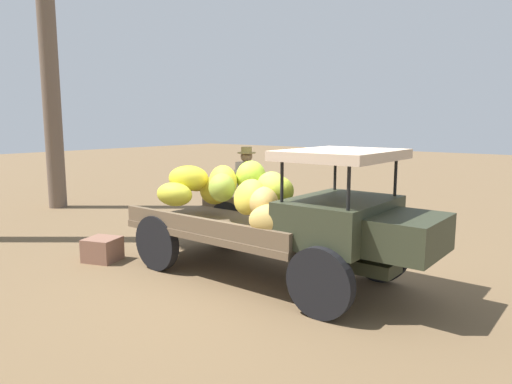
# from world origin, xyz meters

# --- Properties ---
(ground_plane) EXTENTS (60.00, 60.00, 0.00)m
(ground_plane) POSITION_xyz_m (0.00, 0.00, 0.00)
(ground_plane) COLOR brown
(truck) EXTENTS (4.50, 1.82, 1.85)m
(truck) POSITION_xyz_m (0.06, -0.04, 0.95)
(truck) COLOR #303524
(truck) RESTS_ON ground
(farmer) EXTENTS (0.54, 0.50, 1.74)m
(farmer) POSITION_xyz_m (-1.80, 1.49, 0.99)
(farmer) COLOR #424A51
(farmer) RESTS_ON ground
(wooden_crate) EXTENTS (0.62, 0.61, 0.37)m
(wooden_crate) POSITION_xyz_m (-2.67, -1.06, 0.18)
(wooden_crate) COLOR #8B5F4B
(wooden_crate) RESTS_ON ground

